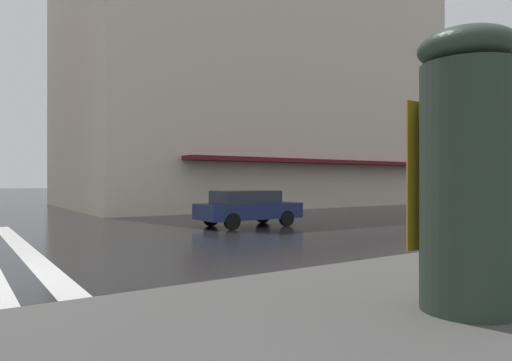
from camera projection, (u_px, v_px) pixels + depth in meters
The scene contains 4 objects.
ground_plane at pixel (5, 277), 8.52m from camera, with size 220.00×220.00×0.00m, color black.
haussmann_block_corner at pixel (252, 54), 35.78m from camera, with size 16.75×27.09×24.04m.
billboard_column at pixel (467, 166), 5.78m from camera, with size 1.21×1.21×3.59m.
car_navy at pixel (248, 207), 18.04m from camera, with size 1.85×4.10×1.41m.
Camera 1 is at (-9.70, 0.82, 1.81)m, focal length 32.05 mm.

